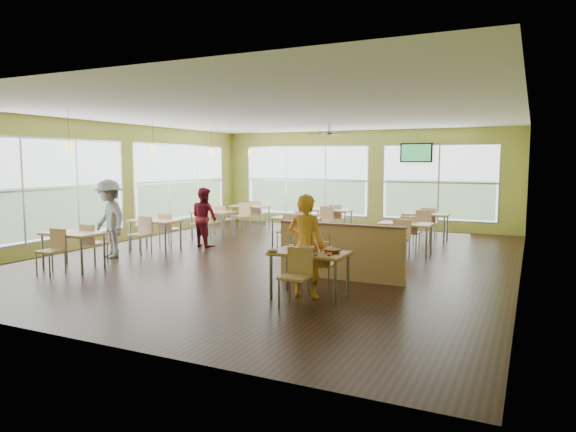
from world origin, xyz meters
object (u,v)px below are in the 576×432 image
Objects in this scene: man_plaid at (306,246)px; half_wall_divider at (341,251)px; food_basket at (332,251)px; main_table at (310,259)px.

half_wall_divider is at bearing -92.27° from man_plaid.
food_basket is (0.44, 0.01, -0.05)m from man_plaid.
main_table is 0.63× the size of half_wall_divider.
food_basket is at bearing -178.15° from man_plaid.
man_plaid is at bearing -179.00° from food_basket.
man_plaid is (-0.08, -1.42, 0.31)m from half_wall_divider.
main_table is 0.91× the size of man_plaid.
man_plaid is at bearing 159.96° from main_table.
half_wall_divider is 1.44× the size of man_plaid.
man_plaid is 6.12× the size of food_basket.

